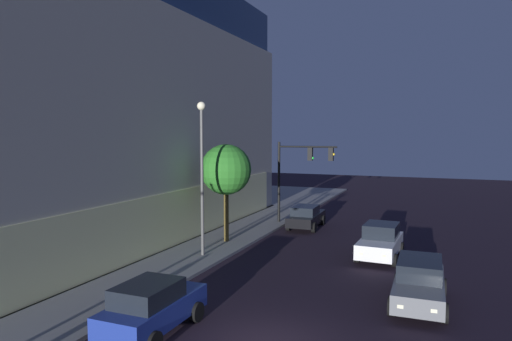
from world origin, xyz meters
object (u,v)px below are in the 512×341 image
at_px(traffic_light_far_corner, 301,165).
at_px(car_grey, 419,282).
at_px(car_blue, 152,307).
at_px(car_black, 306,216).
at_px(street_lamp_sidewalk, 202,159).
at_px(car_white, 380,241).
at_px(sidewalk_tree, 226,170).

bearing_deg(traffic_light_far_corner, car_grey, -146.49).
height_order(car_blue, car_black, car_blue).
distance_m(street_lamp_sidewalk, car_black, 10.67).
bearing_deg(car_grey, car_blue, 127.15).
bearing_deg(street_lamp_sidewalk, traffic_light_far_corner, -12.47).
bearing_deg(car_white, sidewalk_tree, 91.59).
height_order(car_blue, car_grey, car_blue).
distance_m(sidewalk_tree, car_white, 9.41).
xyz_separation_m(street_lamp_sidewalk, car_grey, (-2.67, -10.71, -4.25)).
height_order(street_lamp_sidewalk, car_black, street_lamp_sidewalk).
bearing_deg(car_black, car_white, -135.91).
distance_m(traffic_light_far_corner, sidewalk_tree, 7.31).
bearing_deg(car_blue, street_lamp_sidewalk, 18.78).
distance_m(street_lamp_sidewalk, sidewalk_tree, 3.34).
xyz_separation_m(sidewalk_tree, car_grey, (-5.91, -10.92, -3.47)).
xyz_separation_m(car_blue, car_grey, (5.90, -7.79, -0.01)).
bearing_deg(car_black, sidewalk_tree, 153.24).
xyz_separation_m(traffic_light_far_corner, car_black, (-0.79, -0.62, -3.45)).
bearing_deg(street_lamp_sidewalk, car_grey, -104.00).
bearing_deg(car_white, car_blue, 155.03).
bearing_deg(sidewalk_tree, car_blue, -165.16).
relative_size(traffic_light_far_corner, car_grey, 1.25).
height_order(sidewalk_tree, car_grey, sidewalk_tree).
bearing_deg(traffic_light_far_corner, car_black, -141.78).
distance_m(traffic_light_far_corner, street_lamp_sidewalk, 10.40).
relative_size(traffic_light_far_corner, sidewalk_tree, 1.01).
distance_m(car_blue, car_black, 17.91).
xyz_separation_m(street_lamp_sidewalk, car_blue, (-8.57, -2.92, -4.24)).
xyz_separation_m(car_white, car_black, (5.85, 5.67, -0.06)).
bearing_deg(car_grey, car_white, 19.52).
bearing_deg(car_grey, sidewalk_tree, 61.59).
relative_size(street_lamp_sidewalk, car_white, 1.83).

